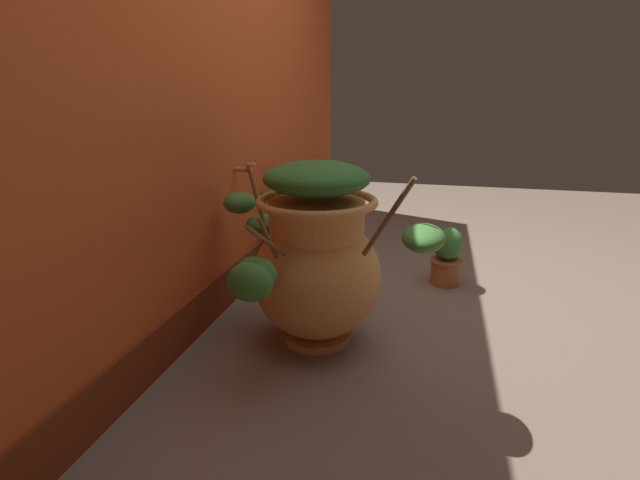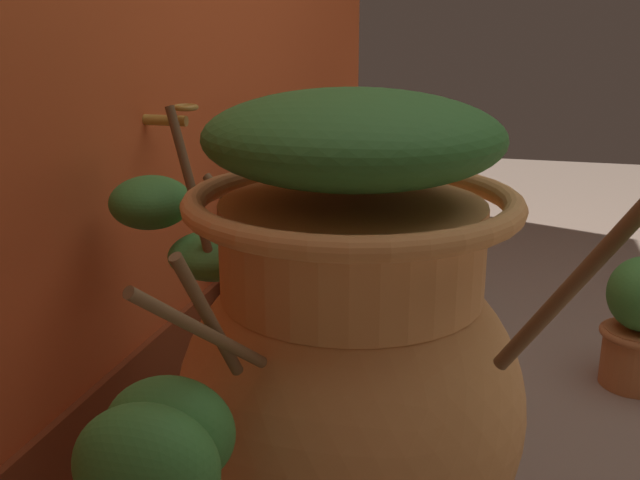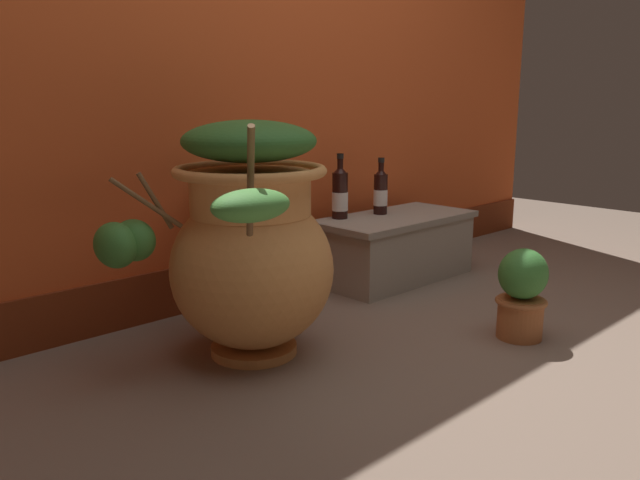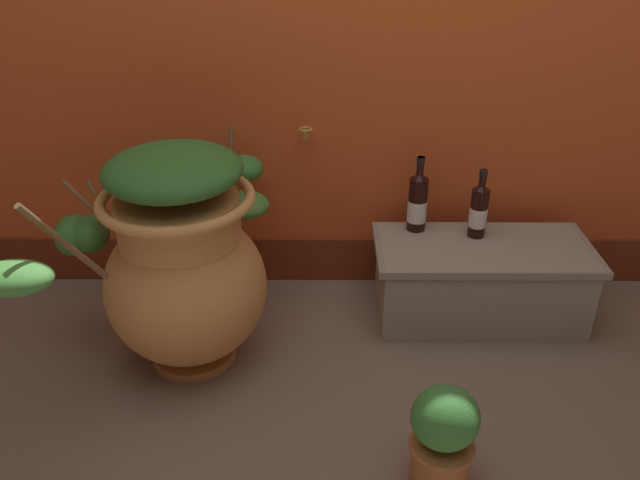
% 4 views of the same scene
% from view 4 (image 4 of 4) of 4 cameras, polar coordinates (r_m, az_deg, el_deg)
% --- Properties ---
extents(ground_plane, '(7.00, 7.00, 0.00)m').
position_cam_4_polar(ground_plane, '(2.07, 2.02, -19.76)').
color(ground_plane, '#7A6656').
extents(terracotta_urn, '(0.78, 1.04, 0.84)m').
position_cam_4_polar(terracotta_urn, '(2.28, -12.26, -1.97)').
color(terracotta_urn, '#D68E4C').
rests_on(terracotta_urn, ground_plane).
extents(stone_ledge, '(0.86, 0.41, 0.33)m').
position_cam_4_polar(stone_ledge, '(2.66, 14.09, -3.32)').
color(stone_ledge, '#9E9384').
rests_on(stone_ledge, ground_plane).
extents(wine_bottle_left, '(0.07, 0.07, 0.29)m').
position_cam_4_polar(wine_bottle_left, '(2.61, 14.02, 2.69)').
color(wine_bottle_left, black).
rests_on(wine_bottle_left, stone_ledge).
extents(wine_bottle_middle, '(0.08, 0.08, 0.32)m').
position_cam_4_polar(wine_bottle_middle, '(2.61, 8.73, 3.45)').
color(wine_bottle_middle, black).
rests_on(wine_bottle_middle, stone_ledge).
extents(potted_shrub, '(0.20, 0.19, 0.35)m').
position_cam_4_polar(potted_shrub, '(1.93, 10.94, -16.90)').
color(potted_shrub, '#B26638').
rests_on(potted_shrub, ground_plane).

